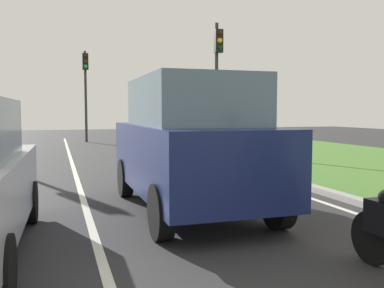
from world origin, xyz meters
The scene contains 8 objects.
ground_plane centered at (0.00, 14.00, 0.00)m, with size 60.00×60.00×0.00m, color #2D2D30.
lane_line_center centered at (-0.70, 14.00, 0.00)m, with size 0.12×32.00×0.01m, color silver.
lane_line_right_edge centered at (3.60, 14.00, 0.00)m, with size 0.12×32.00×0.01m, color silver.
grass_verge_right centered at (8.50, 14.00, 0.03)m, with size 9.00×48.00×0.06m, color #47752D.
curb_right centered at (4.10, 14.00, 0.06)m, with size 0.24×48.00×0.12m, color #9E9B93.
car_suv_ahead centered at (1.01, 8.73, 1.17)m, with size 1.97×4.50×2.28m.
traffic_light_near_right centered at (4.95, 17.55, 3.50)m, with size 0.32×0.50×5.21m.
traffic_light_far_median centered at (0.44, 26.26, 3.49)m, with size 0.32×0.50×5.10m.
Camera 1 is at (-1.16, 1.88, 1.71)m, focal length 39.35 mm.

